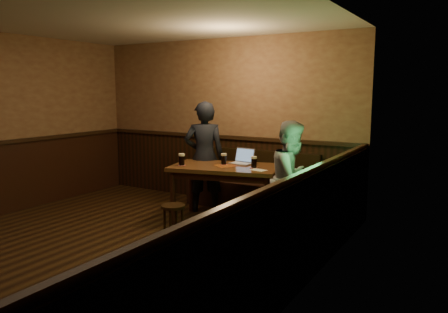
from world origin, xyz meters
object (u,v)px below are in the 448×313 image
object	(u,v)px
pint_mid	(224,159)
laptop	(243,160)
stool_right	(247,213)
pub_table	(226,173)
bench	(251,190)
person_suit	(204,157)
pint_left	(182,159)
stool_left	(173,211)
person_grey	(292,179)
pint_right	(254,162)

from	to	relation	value
pint_mid	laptop	size ratio (longest dim) A/B	0.48
stool_right	pub_table	bearing A→B (deg)	137.75
pub_table	laptop	size ratio (longest dim) A/B	4.95
bench	person_suit	distance (m)	0.96
pint_mid	person_suit	distance (m)	0.56
pint_left	person_suit	world-z (taller)	person_suit
stool_right	person_suit	bearing A→B (deg)	143.63
stool_left	pint_left	bearing A→B (deg)	116.80
person_suit	pub_table	bearing A→B (deg)	118.79
stool_right	person_grey	bearing A→B (deg)	50.49
pint_mid	pint_left	bearing A→B (deg)	-142.30
stool_left	stool_right	world-z (taller)	stool_right
pint_right	person_grey	bearing A→B (deg)	-15.26
stool_right	pint_right	distance (m)	0.90
stool_left	person_suit	bearing A→B (deg)	104.98
pint_left	laptop	bearing A→B (deg)	40.12
pub_table	pint_mid	xyz separation A→B (m)	(-0.08, 0.07, 0.19)
bench	stool_right	size ratio (longest dim) A/B	4.62
pub_table	pint_left	xyz separation A→B (m)	(-0.57, -0.31, 0.20)
person_grey	laptop	bearing A→B (deg)	71.60
stool_left	pint_right	xyz separation A→B (m)	(0.67, 1.01, 0.57)
pint_right	person_grey	size ratio (longest dim) A/B	0.11
bench	pint_left	world-z (taller)	pint_left
pint_mid	person_grey	distance (m)	1.20
pint_right	person_grey	xyz separation A→B (m)	(0.66, -0.18, -0.15)
bench	stool_right	xyz separation A→B (m)	(0.69, -1.45, 0.07)
pint_left	pint_mid	distance (m)	0.62
pub_table	stool_right	xyz separation A→B (m)	(0.69, -0.62, -0.34)
pint_left	pint_right	size ratio (longest dim) A/B	1.05
stool_left	laptop	world-z (taller)	laptop
stool_left	person_suit	xyz separation A→B (m)	(-0.34, 1.27, 0.53)
laptop	person_suit	distance (m)	0.71
stool_right	person_suit	xyz separation A→B (m)	(-1.27, 0.93, 0.50)
pub_table	person_grey	size ratio (longest dim) A/B	1.12
bench	laptop	bearing A→B (deg)	-76.98
pint_mid	stool_left	bearing A→B (deg)	-98.93
pub_table	pint_left	bearing A→B (deg)	-165.01
laptop	person_suit	size ratio (longest dim) A/B	0.20
pint_right	person_suit	distance (m)	1.05
pub_table	person_suit	bearing A→B (deg)	138.43
pint_mid	person_suit	xyz separation A→B (m)	(-0.50, 0.24, -0.04)
pub_table	laptop	bearing A→B (deg)	51.89
pint_mid	pint_right	size ratio (longest dim) A/B	1.00
stool_left	pint_right	size ratio (longest dim) A/B	2.57
pub_table	laptop	xyz separation A→B (m)	(0.13, 0.28, 0.17)
stool_right	pint_mid	bearing A→B (deg)	137.74
pub_table	person_suit	world-z (taller)	person_suit
bench	person_suit	bearing A→B (deg)	-138.25
bench	stool_left	world-z (taller)	bench
pint_mid	person_suit	size ratio (longest dim) A/B	0.10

